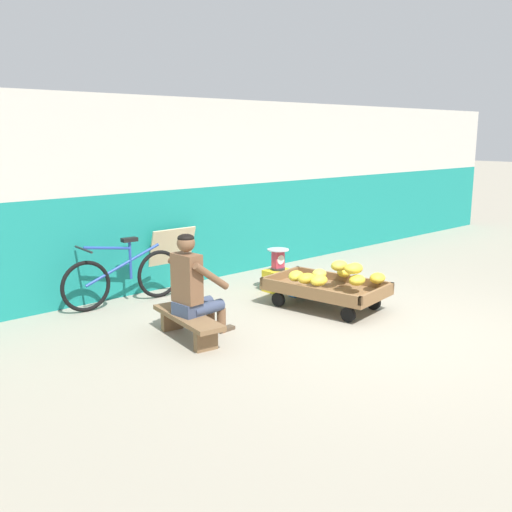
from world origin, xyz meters
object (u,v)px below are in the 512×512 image
(bicycle_near_left, at_px, (124,277))
(plastic_crate, at_px, (278,280))
(vendor_seated, at_px, (193,286))
(banana_cart, at_px, (326,289))
(shopping_bag, at_px, (296,287))
(weighing_scale, at_px, (278,259))
(sign_board, at_px, (170,258))
(low_bench, at_px, (188,321))

(bicycle_near_left, bearing_deg, plastic_crate, -24.30)
(vendor_seated, xyz_separation_m, bicycle_near_left, (0.08, 1.61, -0.21))
(banana_cart, xyz_separation_m, plastic_crate, (0.13, 0.99, -0.09))
(plastic_crate, height_order, bicycle_near_left, bicycle_near_left)
(vendor_seated, xyz_separation_m, shopping_bag, (1.99, 0.39, -0.45))
(weighing_scale, xyz_separation_m, sign_board, (-0.99, 1.16, -0.02))
(vendor_seated, relative_size, sign_board, 1.32)
(banana_cart, bearing_deg, weighing_scale, 82.54)
(banana_cart, height_order, sign_board, sign_board)
(low_bench, xyz_separation_m, shopping_bag, (2.07, 0.40, -0.08))
(bicycle_near_left, height_order, shopping_bag, bicycle_near_left)
(weighing_scale, relative_size, sign_board, 0.35)
(plastic_crate, relative_size, weighing_scale, 1.20)
(plastic_crate, relative_size, bicycle_near_left, 0.22)
(weighing_scale, distance_m, shopping_bag, 0.49)
(banana_cart, distance_m, low_bench, 1.96)
(plastic_crate, xyz_separation_m, shopping_bag, (0.00, -0.35, -0.03))
(shopping_bag, bearing_deg, plastic_crate, 90.10)
(vendor_seated, distance_m, shopping_bag, 2.07)
(plastic_crate, bearing_deg, shopping_bag, -89.90)
(banana_cart, distance_m, shopping_bag, 0.66)
(banana_cart, relative_size, low_bench, 1.37)
(low_bench, height_order, weighing_scale, weighing_scale)
(low_bench, distance_m, shopping_bag, 2.11)
(banana_cart, bearing_deg, sign_board, 111.87)
(shopping_bag, bearing_deg, vendor_seated, -168.82)
(sign_board, bearing_deg, weighing_scale, -49.56)
(plastic_crate, xyz_separation_m, weighing_scale, (0.00, -0.00, 0.30))
(vendor_seated, xyz_separation_m, weighing_scale, (1.99, 0.75, -0.11))
(low_bench, height_order, shopping_bag, low_bench)
(bicycle_near_left, xyz_separation_m, sign_board, (0.92, 0.30, 0.08))
(plastic_crate, relative_size, sign_board, 0.42)
(weighing_scale, bearing_deg, banana_cart, -97.46)
(low_bench, xyz_separation_m, bicycle_near_left, (0.16, 1.62, 0.15))
(low_bench, xyz_separation_m, weighing_scale, (2.07, 0.75, 0.25))
(sign_board, bearing_deg, shopping_bag, -56.80)
(shopping_bag, bearing_deg, weighing_scale, 90.10)
(plastic_crate, bearing_deg, weighing_scale, -90.00)
(vendor_seated, distance_m, weighing_scale, 2.12)
(vendor_seated, distance_m, sign_board, 2.16)
(vendor_seated, distance_m, bicycle_near_left, 1.63)
(bicycle_near_left, bearing_deg, vendor_seated, -92.73)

